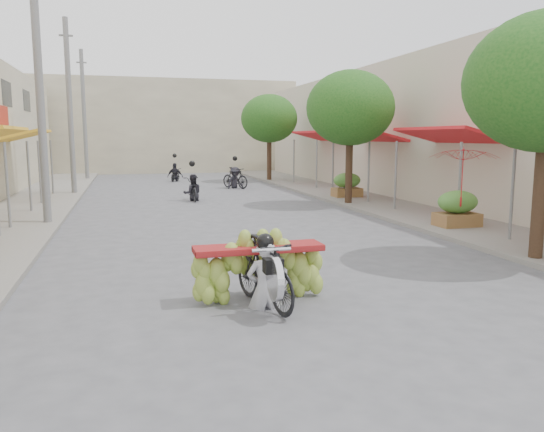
{
  "coord_description": "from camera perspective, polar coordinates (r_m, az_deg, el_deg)",
  "views": [
    {
      "loc": [
        -3.03,
        -5.24,
        2.68
      ],
      "look_at": [
        -0.21,
        4.99,
        1.1
      ],
      "focal_mm": 35.0,
      "sensor_mm": 36.0,
      "label": 1
    }
  ],
  "objects": [
    {
      "name": "produce_crate_mid",
      "position": [
        16.26,
        19.33,
        1.04
      ],
      "size": [
        1.2,
        0.88,
        1.16
      ],
      "color": "olive",
      "rests_on": "ground"
    },
    {
      "name": "utility_pole_back",
      "position": [
        35.35,
        -19.55,
        10.17
      ],
      "size": [
        0.6,
        0.24,
        8.0
      ],
      "color": "slate",
      "rests_on": "ground"
    },
    {
      "name": "far_building",
      "position": [
        43.36,
        -11.54,
        9.38
      ],
      "size": [
        20.0,
        6.0,
        7.0
      ],
      "primitive_type": "cube",
      "color": "#BCB294",
      "rests_on": "ground"
    },
    {
      "name": "utility_pole_far",
      "position": [
        26.39,
        -20.92,
        10.84
      ],
      "size": [
        0.6,
        0.24,
        8.0
      ],
      "color": "slate",
      "rests_on": "ground"
    },
    {
      "name": "bg_motorbike_a",
      "position": [
        22.78,
        -8.55,
        3.46
      ],
      "size": [
        0.79,
        1.72,
        1.95
      ],
      "color": "black",
      "rests_on": "ground"
    },
    {
      "name": "bg_motorbike_c",
      "position": [
        32.95,
        -10.4,
        5.13
      ],
      "size": [
        1.11,
        1.49,
        1.95
      ],
      "color": "black",
      "rests_on": "ground"
    },
    {
      "name": "bg_motorbike_b",
      "position": [
        28.11,
        -4.0,
        4.66
      ],
      "size": [
        1.46,
        1.89,
        1.95
      ],
      "color": "black",
      "rests_on": "ground"
    },
    {
      "name": "pedestrian",
      "position": [
        23.18,
        7.66,
        3.93
      ],
      "size": [
        0.86,
        0.71,
        1.51
      ],
      "rotation": [
        0.0,
        0.0,
        3.56
      ],
      "color": "white",
      "rests_on": "ground"
    },
    {
      "name": "street_tree_mid",
      "position": [
        21.04,
        8.41,
        11.38
      ],
      "size": [
        3.4,
        3.4,
        5.25
      ],
      "color": "#3A2719",
      "rests_on": "ground"
    },
    {
      "name": "sidewalk_left",
      "position": [
        20.8,
        -26.27,
        0.35
      ],
      "size": [
        4.0,
        60.0,
        0.12
      ],
      "primitive_type": "cube",
      "color": "gray",
      "rests_on": "ground"
    },
    {
      "name": "banana_motorbike",
      "position": [
        8.52,
        -1.07,
        -5.11
      ],
      "size": [
        2.2,
        1.99,
        2.0
      ],
      "color": "black",
      "rests_on": "ground"
    },
    {
      "name": "produce_crate_far",
      "position": [
        23.25,
        8.07,
        3.53
      ],
      "size": [
        1.2,
        0.88,
        1.16
      ],
      "color": "olive",
      "rests_on": "ground"
    },
    {
      "name": "utility_pole_mid",
      "position": [
        17.46,
        -23.72,
        12.19
      ],
      "size": [
        0.6,
        0.24,
        8.0
      ],
      "color": "slate",
      "rests_on": "ground"
    },
    {
      "name": "shophouse_row_right",
      "position": [
        24.41,
        22.85,
        8.56
      ],
      "size": [
        9.77,
        40.0,
        6.0
      ],
      "color": "beige",
      "rests_on": "ground"
    },
    {
      "name": "street_tree_far",
      "position": [
        32.38,
        -0.3,
        10.42
      ],
      "size": [
        3.4,
        3.4,
        5.25
      ],
      "color": "#3A2719",
      "rests_on": "ground"
    },
    {
      "name": "sidewalk_right",
      "position": [
        22.74,
        10.89,
        1.7
      ],
      "size": [
        4.0,
        60.0,
        0.12
      ],
      "primitive_type": "cube",
      "color": "gray",
      "rests_on": "ground"
    },
    {
      "name": "ground",
      "position": [
        6.62,
        13.86,
        -15.66
      ],
      "size": [
        120.0,
        120.0,
        0.0
      ],
      "primitive_type": "plane",
      "color": "#5C5C62",
      "rests_on": "ground"
    },
    {
      "name": "market_umbrella",
      "position": [
        15.53,
        20.02,
        7.08
      ],
      "size": [
        2.04,
        2.04,
        1.68
      ],
      "rotation": [
        0.0,
        0.0,
        -0.11
      ],
      "color": "#B2171B",
      "rests_on": "ground"
    }
  ]
}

